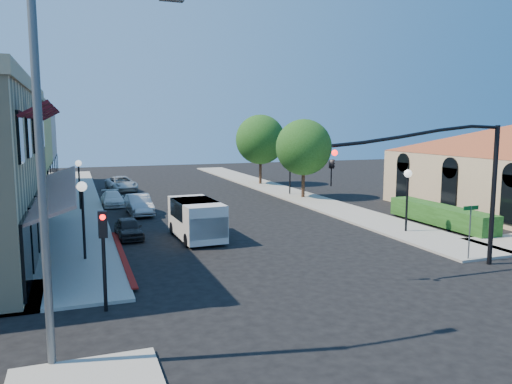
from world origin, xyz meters
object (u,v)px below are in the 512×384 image
object	(u,v)px
signal_mast_arm	(454,172)
lamppost_left_far	(79,172)
street_name_sign	(470,224)
street_tree_b	(260,140)
street_tree_a	(304,147)
lamppost_left_near	(82,200)
cobra_streetlight	(56,156)
white_van	(197,217)
lamppost_right_near	(408,185)
parked_car_c	(113,199)
lamppost_right_far	(290,164)
parked_car_b	(139,205)
parked_car_a	(129,228)
parked_car_d	(121,184)
secondary_signal	(103,242)

from	to	relation	value
signal_mast_arm	lamppost_left_far	size ratio (longest dim) A/B	2.24
street_name_sign	street_tree_b	bearing A→B (deg)	87.50
street_tree_a	lamppost_left_near	xyz separation A→B (m)	(-17.30, -14.00, -1.46)
cobra_streetlight	lamppost_left_far	bearing A→B (deg)	88.45
street_tree_b	white_van	size ratio (longest dim) A/B	1.49
lamppost_right_near	lamppost_left_far	bearing A→B (deg)	140.53
street_tree_a	parked_car_c	bearing A→B (deg)	174.67
parked_car_c	cobra_streetlight	bearing A→B (deg)	-98.46
white_van	lamppost_right_far	bearing A→B (deg)	49.90
street_tree_a	parked_car_b	size ratio (longest dim) A/B	1.57
cobra_streetlight	parked_car_a	distance (m)	15.07
white_van	parked_car_a	size ratio (longest dim) A/B	1.47
parked_car_d	parked_car_c	bearing A→B (deg)	-106.94
lamppost_right_far	parked_car_b	bearing A→B (deg)	-159.40
street_tree_a	white_van	world-z (taller)	street_tree_a
white_van	parked_car_d	bearing A→B (deg)	95.25
signal_mast_arm	lamppost_right_near	world-z (taller)	signal_mast_arm
signal_mast_arm	white_van	bearing A→B (deg)	133.83
lamppost_right_far	white_van	bearing A→B (deg)	-130.10
lamppost_left_far	secondary_signal	bearing A→B (deg)	-88.61
secondary_signal	lamppost_right_far	xyz separation A→B (m)	(16.50, 22.59, 0.42)
lamppost_left_far	parked_car_c	world-z (taller)	lamppost_left_far
lamppost_right_near	secondary_signal	bearing A→B (deg)	-158.22
street_name_sign	cobra_streetlight	bearing A→B (deg)	-165.84
street_tree_b	lamppost_left_near	size ratio (longest dim) A/B	1.97
lamppost_left_near	parked_car_a	size ratio (longest dim) A/B	1.12
lamppost_left_near	parked_car_b	bearing A→B (deg)	71.41
parked_car_d	cobra_streetlight	bearing A→B (deg)	-104.98
signal_mast_arm	lamppost_right_far	bearing A→B (deg)	83.30
cobra_streetlight	parked_car_a	size ratio (longest dim) A/B	2.91
street_tree_a	street_tree_b	xyz separation A→B (m)	(0.00, 10.00, 0.35)
lamppost_left_far	parked_car_c	xyz separation A→B (m)	(2.30, 1.40, -2.19)
secondary_signal	street_name_sign	xyz separation A→B (m)	(15.50, 0.79, -0.62)
parked_car_b	white_van	bearing A→B (deg)	-79.23
parked_car_d	parked_car_b	bearing A→B (deg)	-97.70
lamppost_right_near	street_tree_b	bearing A→B (deg)	89.28
parked_car_d	lamppost_right_near	bearing A→B (deg)	-68.70
street_tree_a	lamppost_left_far	bearing A→B (deg)	180.00
street_tree_a	lamppost_right_near	distance (m)	14.08
cobra_streetlight	lamppost_left_far	size ratio (longest dim) A/B	2.61
signal_mast_arm	lamppost_right_far	world-z (taller)	signal_mast_arm
street_tree_a	white_van	distance (m)	16.60
lamppost_left_near	parked_car_c	xyz separation A→B (m)	(2.30, 15.40, -2.19)
street_tree_a	street_tree_b	world-z (taller)	street_tree_b
secondary_signal	parked_car_d	xyz separation A→B (m)	(3.20, 30.59, -1.66)
lamppost_left_far	parked_car_b	world-z (taller)	lamppost_left_far
street_tree_b	parked_car_c	size ratio (longest dim) A/B	1.88
parked_car_c	parked_car_d	xyz separation A→B (m)	(1.40, 8.60, 0.12)
street_tree_a	lamppost_left_far	xyz separation A→B (m)	(-17.30, 0.00, -1.46)
street_name_sign	parked_car_b	xyz separation A→B (m)	(-12.30, 16.80, -1.02)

